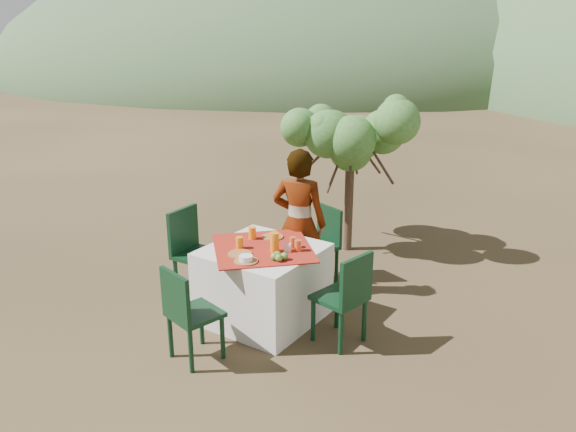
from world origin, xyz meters
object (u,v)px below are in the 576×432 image
Objects in this scene: person at (299,223)px; shrub_tree at (357,144)px; chair_near at (187,311)px; chair_right at (346,295)px; table at (263,283)px; chair_far at (322,241)px; chair_left at (193,248)px; juice_pitcher at (275,242)px.

person is 1.61m from shrub_tree.
chair_near is 0.97× the size of chair_right.
person is (0.05, 1.67, 0.33)m from chair_near.
chair_right is at bearing -64.00° from shrub_tree.
table is 1.45× the size of chair_right.
chair_right is at bearing -30.44° from chair_far.
chair_left is 0.54× the size of shrub_tree.
table is 0.92m from chair_right.
person is at bearing -75.38° from chair_far.
table is at bearing 172.85° from juice_pitcher.
shrub_tree is at bearing -101.13° from person.
chair_left is 1.08× the size of chair_right.
chair_far is 1.00× the size of chair_near.
chair_near reaches higher than table.
chair_right is at bearing 1.59° from table.
chair_left reaches higher than chair_right.
chair_right is 0.50× the size of shrub_tree.
chair_far is 0.90× the size of chair_left.
chair_right is at bearing -92.40° from chair_left.
chair_far is at bearing -44.26° from chair_left.
chair_near is at bearing -32.87° from chair_right.
chair_left is 1.18m from person.
chair_right is 0.55× the size of person.
person reaches higher than chair_right.
chair_near is at bearing 72.59° from person.
chair_far is 1.19m from juice_pitcher.
chair_left is 5.08× the size of juice_pitcher.
chair_near is (-0.08, -0.98, 0.10)m from table.
chair_left is 1.86m from chair_right.
chair_left is 2.47m from shrub_tree.
juice_pitcher is at bearing -94.37° from chair_left.
person is (-0.04, -0.42, 0.33)m from chair_far.
shrub_tree reaches higher than juice_pitcher.
person is at bearing -56.81° from chair_left.
person is (-0.93, 0.66, 0.31)m from chair_right.
chair_near is 0.49× the size of shrub_tree.
shrub_tree reaches higher than person.
chair_left is at bearing 179.53° from table.
chair_right is (0.91, 0.03, 0.12)m from table.
table is at bearing 76.27° from person.
shrub_tree is at bearing 117.98° from chair_far.
person is 8.50× the size of juice_pitcher.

